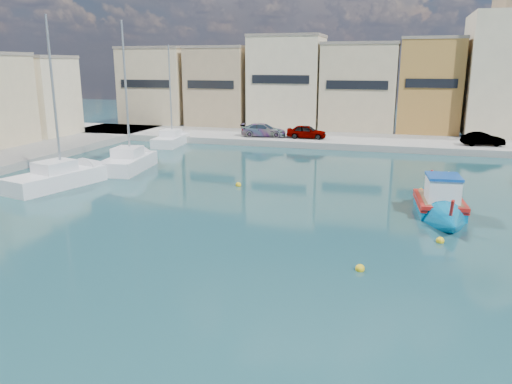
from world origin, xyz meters
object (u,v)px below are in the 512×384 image
at_px(luzzu_blue_cabin, 439,205).
at_px(yacht_midnorth, 137,160).
at_px(yacht_mid, 81,175).
at_px(yacht_north, 177,139).

relative_size(luzzu_blue_cabin, yacht_midnorth, 0.81).
xyz_separation_m(yacht_midnorth, yacht_mid, (-1.00, -5.85, -0.01)).
bearing_deg(yacht_north, yacht_mid, -86.52).
bearing_deg(yacht_mid, yacht_north, 93.48).
distance_m(luzzu_blue_cabin, yacht_north, 29.99).
bearing_deg(yacht_mid, luzzu_blue_cabin, -2.42).
height_order(yacht_north, yacht_mid, yacht_mid).
bearing_deg(yacht_midnorth, yacht_mid, -99.66).
relative_size(yacht_north, yacht_mid, 0.89).
distance_m(yacht_north, yacht_midnorth, 11.65).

